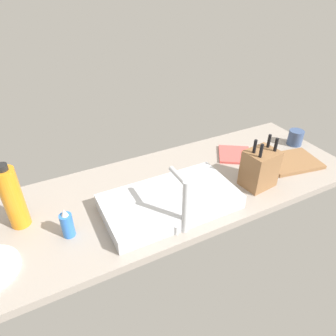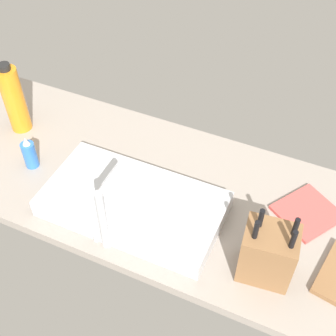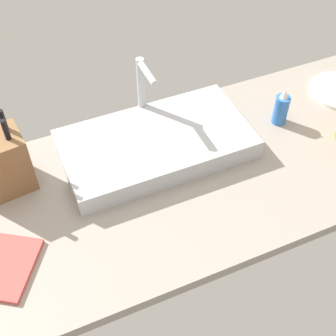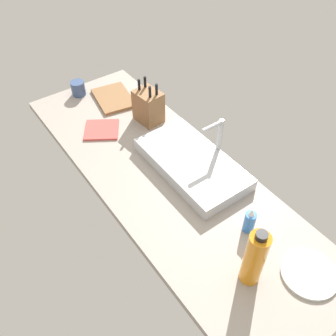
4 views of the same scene
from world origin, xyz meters
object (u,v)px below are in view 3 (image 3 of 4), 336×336
object	(u,v)px
knife_block	(1,163)
dish_towel	(0,266)
faucet	(143,89)
soap_bottle	(281,109)
sink_basin	(156,144)

from	to	relation	value
knife_block	dish_towel	size ratio (longest dim) A/B	1.36
faucet	soap_bottle	bearing A→B (deg)	-22.91
sink_basin	dish_towel	size ratio (longest dim) A/B	3.16
faucet	sink_basin	bearing A→B (deg)	-96.98
sink_basin	faucet	size ratio (longest dim) A/B	2.38
sink_basin	soap_bottle	size ratio (longest dim) A/B	4.39
faucet	knife_block	size ratio (longest dim) A/B	0.98
faucet	soap_bottle	world-z (taller)	faucet
soap_bottle	dish_towel	size ratio (longest dim) A/B	0.72
soap_bottle	dish_towel	world-z (taller)	soap_bottle
faucet	knife_block	bearing A→B (deg)	-168.47
sink_basin	knife_block	world-z (taller)	knife_block
knife_block	soap_bottle	distance (cm)	84.75
dish_towel	soap_bottle	bearing A→B (deg)	11.20
knife_block	soap_bottle	xyz separation A→B (cm)	(84.34, -7.51, -3.64)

